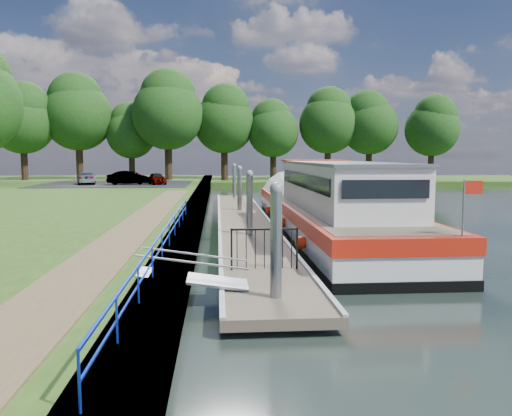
{
  "coord_description": "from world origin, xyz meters",
  "views": [
    {
      "loc": [
        -1.27,
        -11.19,
        3.52
      ],
      "look_at": [
        0.29,
        8.9,
        1.4
      ],
      "focal_mm": 35.0,
      "sensor_mm": 36.0,
      "label": 1
    }
  ],
  "objects": [
    {
      "name": "gate_panel",
      "position": [
        -0.0,
        2.2,
        1.15
      ],
      "size": [
        1.85,
        0.05,
        1.15
      ],
      "color": "black",
      "rests_on": "ground"
    },
    {
      "name": "horizon_trees",
      "position": [
        -1.61,
        48.68,
        7.95
      ],
      "size": [
        54.38,
        10.03,
        12.87
      ],
      "color": "#332316",
      "rests_on": "ground"
    },
    {
      "name": "car_b",
      "position": [
        -9.61,
        36.28,
        1.47
      ],
      "size": [
        3.96,
        1.75,
        1.26
      ],
      "primitive_type": "imported",
      "rotation": [
        0.0,
        0.0,
        1.68
      ],
      "color": "#999999",
      "rests_on": "carpark"
    },
    {
      "name": "blue_fence",
      "position": [
        -2.75,
        3.0,
        1.31
      ],
      "size": [
        0.04,
        18.04,
        0.72
      ],
      "color": "#0C2DBF",
      "rests_on": "riverbank"
    },
    {
      "name": "footpath",
      "position": [
        -4.4,
        8.0,
        0.8
      ],
      "size": [
        1.6,
        40.0,
        0.05
      ],
      "primitive_type": "cube",
      "color": "brown",
      "rests_on": "riverbank"
    },
    {
      "name": "car_c",
      "position": [
        -13.66,
        37.3,
        1.42
      ],
      "size": [
        2.52,
        4.32,
        1.18
      ],
      "primitive_type": "imported",
      "rotation": [
        0.0,
        0.0,
        3.37
      ],
      "color": "#999999",
      "rests_on": "carpark"
    },
    {
      "name": "carpark",
      "position": [
        -11.0,
        38.0,
        0.81
      ],
      "size": [
        14.0,
        12.0,
        0.06
      ],
      "primitive_type": "cube",
      "color": "black",
      "rests_on": "riverbank"
    },
    {
      "name": "barge",
      "position": [
        3.6,
        11.35,
        1.09
      ],
      "size": [
        4.36,
        21.15,
        4.78
      ],
      "color": "black",
      "rests_on": "ground"
    },
    {
      "name": "car_a",
      "position": [
        -6.96,
        36.47,
        1.38
      ],
      "size": [
        2.24,
        3.46,
        1.1
      ],
      "primitive_type": "imported",
      "rotation": [
        0.0,
        0.0,
        0.32
      ],
      "color": "#999999",
      "rests_on": "carpark"
    },
    {
      "name": "mooring_piles",
      "position": [
        0.0,
        13.0,
        1.28
      ],
      "size": [
        0.3,
        27.3,
        3.55
      ],
      "color": "gray",
      "rests_on": "ground"
    },
    {
      "name": "bank_edge",
      "position": [
        -2.55,
        15.0,
        0.39
      ],
      "size": [
        1.1,
        90.0,
        0.78
      ],
      "primitive_type": "cube",
      "color": "#473D2D",
      "rests_on": "ground"
    },
    {
      "name": "pontoon",
      "position": [
        0.0,
        13.0,
        0.18
      ],
      "size": [
        2.5,
        30.0,
        0.56
      ],
      "color": "brown",
      "rests_on": "ground"
    },
    {
      "name": "far_bank",
      "position": [
        12.0,
        52.0,
        0.3
      ],
      "size": [
        60.0,
        18.0,
        0.6
      ],
      "primitive_type": "cube",
      "color": "#2A4C15",
      "rests_on": "ground"
    },
    {
      "name": "gangway",
      "position": [
        -1.85,
        0.5,
        0.63
      ],
      "size": [
        2.58,
        1.0,
        0.92
      ],
      "color": "#A5A8AD",
      "rests_on": "ground"
    },
    {
      "name": "ground",
      "position": [
        0.0,
        0.0,
        0.0
      ],
      "size": [
        160.0,
        160.0,
        0.0
      ],
      "primitive_type": "plane",
      "color": "black",
      "rests_on": "ground"
    },
    {
      "name": "car_d",
      "position": [
        -9.88,
        39.54,
        1.38
      ],
      "size": [
        2.17,
        4.1,
        1.1
      ],
      "primitive_type": "imported",
      "rotation": [
        0.0,
        0.0,
        0.09
      ],
      "color": "#999999",
      "rests_on": "carpark"
    }
  ]
}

